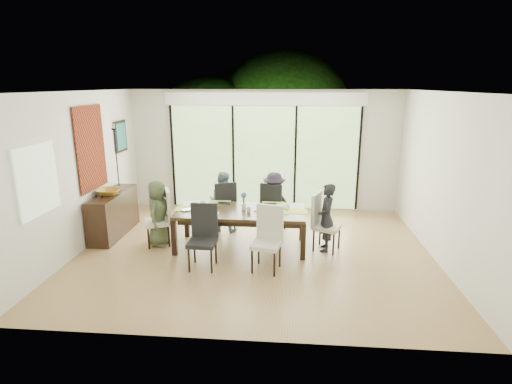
# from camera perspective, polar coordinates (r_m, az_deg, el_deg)

# --- Properties ---
(floor) EXTENTS (6.00, 5.00, 0.01)m
(floor) POSITION_cam_1_polar(r_m,az_deg,el_deg) (7.01, -0.17, -8.49)
(floor) COLOR brown
(floor) RESTS_ON ground
(ceiling) EXTENTS (6.00, 5.00, 0.01)m
(ceiling) POSITION_cam_1_polar(r_m,az_deg,el_deg) (6.42, -0.19, 14.24)
(ceiling) COLOR white
(ceiling) RESTS_ON wall_back
(wall_back) EXTENTS (6.00, 0.02, 2.70)m
(wall_back) POSITION_cam_1_polar(r_m,az_deg,el_deg) (9.04, 1.20, 5.89)
(wall_back) COLOR beige
(wall_back) RESTS_ON floor
(wall_front) EXTENTS (6.00, 0.02, 2.70)m
(wall_front) POSITION_cam_1_polar(r_m,az_deg,el_deg) (4.19, -3.15, -5.25)
(wall_front) COLOR beige
(wall_front) RESTS_ON floor
(wall_left) EXTENTS (0.02, 5.00, 2.70)m
(wall_left) POSITION_cam_1_polar(r_m,az_deg,el_deg) (7.47, -23.88, 2.59)
(wall_left) COLOR beige
(wall_left) RESTS_ON floor
(wall_right) EXTENTS (0.02, 5.00, 2.70)m
(wall_right) POSITION_cam_1_polar(r_m,az_deg,el_deg) (7.01, 25.17, 1.69)
(wall_right) COLOR white
(wall_right) RESTS_ON floor
(glass_doors) EXTENTS (4.20, 0.02, 2.30)m
(glass_doors) POSITION_cam_1_polar(r_m,az_deg,el_deg) (9.03, 1.17, 4.91)
(glass_doors) COLOR #598C3F
(glass_doors) RESTS_ON wall_back
(blinds_header) EXTENTS (4.40, 0.06, 0.28)m
(blinds_header) POSITION_cam_1_polar(r_m,az_deg,el_deg) (8.88, 1.22, 13.18)
(blinds_header) COLOR white
(blinds_header) RESTS_ON wall_back
(mullion_a) EXTENTS (0.05, 0.04, 2.30)m
(mullion_a) POSITION_cam_1_polar(r_m,az_deg,el_deg) (9.39, -11.78, 4.99)
(mullion_a) COLOR black
(mullion_a) RESTS_ON wall_back
(mullion_b) EXTENTS (0.05, 0.04, 2.30)m
(mullion_b) POSITION_cam_1_polar(r_m,az_deg,el_deg) (9.09, -3.25, 4.96)
(mullion_b) COLOR black
(mullion_b) RESTS_ON wall_back
(mullion_c) EXTENTS (0.05, 0.04, 2.30)m
(mullion_c) POSITION_cam_1_polar(r_m,az_deg,el_deg) (9.00, 5.64, 4.81)
(mullion_c) COLOR black
(mullion_c) RESTS_ON wall_back
(mullion_d) EXTENTS (0.05, 0.04, 2.30)m
(mullion_d) POSITION_cam_1_polar(r_m,az_deg,el_deg) (9.14, 14.48, 4.55)
(mullion_d) COLOR black
(mullion_d) RESTS_ON wall_back
(side_window) EXTENTS (0.02, 0.90, 1.00)m
(side_window) POSITION_cam_1_polar(r_m,az_deg,el_deg) (6.42, -28.70, 1.50)
(side_window) COLOR #8CAD7F
(side_window) RESTS_ON wall_left
(deck) EXTENTS (6.00, 1.80, 0.10)m
(deck) POSITION_cam_1_polar(r_m,az_deg,el_deg) (10.22, 1.47, -1.07)
(deck) COLOR brown
(deck) RESTS_ON ground
(rail_top) EXTENTS (6.00, 0.08, 0.06)m
(rail_top) POSITION_cam_1_polar(r_m,az_deg,el_deg) (10.85, 1.74, 3.16)
(rail_top) COLOR brown
(rail_top) RESTS_ON deck
(foliage_left) EXTENTS (3.20, 3.20, 3.20)m
(foliage_left) POSITION_cam_1_polar(r_m,az_deg,el_deg) (11.91, -6.74, 8.48)
(foliage_left) COLOR #14380F
(foliage_left) RESTS_ON ground
(foliage_mid) EXTENTS (4.00, 4.00, 4.00)m
(foliage_mid) POSITION_cam_1_polar(r_m,az_deg,el_deg) (12.24, 4.10, 10.42)
(foliage_mid) COLOR #14380F
(foliage_mid) RESTS_ON ground
(foliage_right) EXTENTS (2.80, 2.80, 2.80)m
(foliage_right) POSITION_cam_1_polar(r_m,az_deg,el_deg) (11.62, 12.97, 7.14)
(foliage_right) COLOR #14380F
(foliage_right) RESTS_ON ground
(foliage_far) EXTENTS (3.60, 3.60, 3.60)m
(foliage_far) POSITION_cam_1_polar(r_m,az_deg,el_deg) (13.00, -0.35, 9.94)
(foliage_far) COLOR #14380F
(foliage_far) RESTS_ON ground
(table_top) EXTENTS (2.21, 1.01, 0.06)m
(table_top) POSITION_cam_1_polar(r_m,az_deg,el_deg) (6.95, -2.20, -2.81)
(table_top) COLOR black
(table_top) RESTS_ON floor
(table_apron) EXTENTS (2.03, 0.83, 0.09)m
(table_apron) POSITION_cam_1_polar(r_m,az_deg,el_deg) (6.98, -2.20, -3.46)
(table_apron) COLOR black
(table_apron) RESTS_ON floor
(table_leg_fl) EXTENTS (0.08, 0.08, 0.64)m
(table_leg_fl) POSITION_cam_1_polar(r_m,az_deg,el_deg) (6.89, -11.63, -6.37)
(table_leg_fl) COLOR black
(table_leg_fl) RESTS_ON floor
(table_leg_fr) EXTENTS (0.08, 0.08, 0.64)m
(table_leg_fr) POSITION_cam_1_polar(r_m,az_deg,el_deg) (6.63, 6.75, -7.03)
(table_leg_fr) COLOR black
(table_leg_fr) RESTS_ON floor
(table_leg_bl) EXTENTS (0.08, 0.08, 0.64)m
(table_leg_bl) POSITION_cam_1_polar(r_m,az_deg,el_deg) (7.66, -9.85, -4.03)
(table_leg_bl) COLOR black
(table_leg_bl) RESTS_ON floor
(table_leg_br) EXTENTS (0.08, 0.08, 0.64)m
(table_leg_br) POSITION_cam_1_polar(r_m,az_deg,el_deg) (7.43, 6.55, -4.52)
(table_leg_br) COLOR black
(table_leg_br) RESTS_ON floor
(chair_left_end) EXTENTS (0.55, 0.55, 1.01)m
(chair_left_end) POSITION_cam_1_polar(r_m,az_deg,el_deg) (7.33, -13.93, -3.59)
(chair_left_end) COLOR white
(chair_left_end) RESTS_ON floor
(chair_right_end) EXTENTS (0.55, 0.55, 1.01)m
(chair_right_end) POSITION_cam_1_polar(r_m,az_deg,el_deg) (6.99, 10.15, -4.31)
(chair_right_end) COLOR beige
(chair_right_end) RESTS_ON floor
(chair_far_left) EXTENTS (0.56, 0.56, 1.01)m
(chair_far_left) POSITION_cam_1_polar(r_m,az_deg,el_deg) (7.87, -4.71, -1.90)
(chair_far_left) COLOR black
(chair_far_left) RESTS_ON floor
(chair_far_right) EXTENTS (0.52, 0.52, 1.01)m
(chair_far_right) POSITION_cam_1_polar(r_m,az_deg,el_deg) (7.77, 2.60, -2.08)
(chair_far_right) COLOR black
(chair_far_right) RESTS_ON floor
(chair_near_left) EXTENTS (0.43, 0.43, 1.01)m
(chair_near_left) POSITION_cam_1_polar(r_m,az_deg,el_deg) (6.28, -7.71, -6.48)
(chair_near_left) COLOR black
(chair_near_left) RESTS_ON floor
(chair_near_right) EXTENTS (0.50, 0.50, 1.01)m
(chair_near_right) POSITION_cam_1_polar(r_m,az_deg,el_deg) (6.15, 1.49, -6.82)
(chair_near_right) COLOR beige
(chair_near_right) RESTS_ON floor
(person_left_end) EXTENTS (0.40, 0.59, 1.19)m
(person_left_end) POSITION_cam_1_polar(r_m,az_deg,el_deg) (7.30, -13.83, -2.95)
(person_left_end) COLOR #445136
(person_left_end) RESTS_ON floor
(person_right_end) EXTENTS (0.38, 0.57, 1.19)m
(person_right_end) POSITION_cam_1_polar(r_m,az_deg,el_deg) (6.96, 10.02, -3.62)
(person_right_end) COLOR black
(person_right_end) RESTS_ON floor
(person_far_left) EXTENTS (0.62, 0.46, 1.19)m
(person_far_left) POSITION_cam_1_polar(r_m,az_deg,el_deg) (7.82, -4.74, -1.33)
(person_far_left) COLOR #768CAB
(person_far_left) RESTS_ON floor
(person_far_right) EXTENTS (0.61, 0.45, 1.19)m
(person_far_right) POSITION_cam_1_polar(r_m,az_deg,el_deg) (7.72, 2.60, -1.51)
(person_far_right) COLOR #261D2C
(person_far_right) RESTS_ON floor
(placemat_left) EXTENTS (0.41, 0.30, 0.01)m
(placemat_left) POSITION_cam_1_polar(r_m,az_deg,el_deg) (7.12, -9.83, -2.34)
(placemat_left) COLOR #8E9E38
(placemat_left) RESTS_ON table_top
(placemat_right) EXTENTS (0.41, 0.30, 0.01)m
(placemat_right) POSITION_cam_1_polar(r_m,az_deg,el_deg) (6.90, 5.66, -2.76)
(placemat_right) COLOR #AFC546
(placemat_right) RESTS_ON table_top
(placemat_far_l) EXTENTS (0.41, 0.30, 0.01)m
(placemat_far_l) POSITION_cam_1_polar(r_m,az_deg,el_deg) (7.39, -5.30, -1.53)
(placemat_far_l) COLOR #97AC3D
(placemat_far_l) RESTS_ON table_top
(placemat_far_r) EXTENTS (0.41, 0.30, 0.01)m
(placemat_far_r) POSITION_cam_1_polar(r_m,az_deg,el_deg) (7.28, 2.47, -1.72)
(placemat_far_r) COLOR #9DC245
(placemat_far_r) RESTS_ON table_top
(placemat_paper) EXTENTS (0.41, 0.30, 0.01)m
(placemat_paper) POSITION_cam_1_polar(r_m,az_deg,el_deg) (6.75, -7.16, -3.21)
(placemat_paper) COLOR white
(placemat_paper) RESTS_ON table_top
(tablet_far_l) EXTENTS (0.24, 0.17, 0.01)m
(tablet_far_l) POSITION_cam_1_polar(r_m,az_deg,el_deg) (7.32, -4.60, -1.60)
(tablet_far_l) COLOR black
(tablet_far_l) RESTS_ON table_top
(tablet_far_r) EXTENTS (0.22, 0.16, 0.01)m
(tablet_far_r) POSITION_cam_1_polar(r_m,az_deg,el_deg) (7.23, 2.06, -1.77)
(tablet_far_r) COLOR black
(tablet_far_r) RESTS_ON table_top
(papers) EXTENTS (0.28, 0.20, 0.00)m
(papers) POSITION_cam_1_polar(r_m,az_deg,el_deg) (6.85, 3.57, -2.85)
(papers) COLOR white
(papers) RESTS_ON table_top
(platter_base) EXTENTS (0.24, 0.24, 0.02)m
(platter_base) POSITION_cam_1_polar(r_m,az_deg,el_deg) (6.75, -7.16, -3.10)
(platter_base) COLOR white
(platter_base) RESTS_ON table_top
(platter_snacks) EXTENTS (0.18, 0.18, 0.01)m
(platter_snacks) POSITION_cam_1_polar(r_m,az_deg,el_deg) (6.74, -7.17, -2.96)
(platter_snacks) COLOR orange
(platter_snacks) RESTS_ON table_top
(vase) EXTENTS (0.07, 0.07, 0.11)m
(vase) POSITION_cam_1_polar(r_m,az_deg,el_deg) (6.97, -1.75, -2.05)
(vase) COLOR silver
(vase) RESTS_ON table_top
(hyacinth_stems) EXTENTS (0.04, 0.04, 0.15)m
(hyacinth_stems) POSITION_cam_1_polar(r_m,az_deg,el_deg) (6.94, -1.76, -1.17)
(hyacinth_stems) COLOR #337226
(hyacinth_stems) RESTS_ON table_top
(hyacinth_blooms) EXTENTS (0.10, 0.10, 0.10)m
(hyacinth_blooms) POSITION_cam_1_polar(r_m,az_deg,el_deg) (6.91, -1.77, -0.44)
(hyacinth_blooms) COLOR #4959B7
(hyacinth_blooms) RESTS_ON table_top
(laptop) EXTENTS (0.36, 0.34, 0.02)m
(laptop) POSITION_cam_1_polar(r_m,az_deg,el_deg) (7.00, -9.24, -2.54)
(laptop) COLOR silver
(laptop) RESTS_ON table_top
(cup_a) EXTENTS (0.15, 0.15, 0.09)m
(cup_a) POSITION_cam_1_polar(r_m,az_deg,el_deg) (7.19, -7.62, -1.73)
(cup_a) COLOR white
(cup_a) RESTS_ON table_top
(cup_b) EXTENTS (0.13, 0.13, 0.08)m
(cup_b) POSITION_cam_1_polar(r_m,az_deg,el_deg) (6.82, -1.06, -2.54)
(cup_b) COLOR white
(cup_b) RESTS_ON table_top
(cup_c) EXTENTS (0.16, 0.16, 0.09)m
(cup_c) POSITION_cam_1_polar(r_m,az_deg,el_deg) (6.98, 4.43, -2.16)
(cup_c) COLOR white
(cup_c) RESTS_ON table_top
(book) EXTENTS (0.18, 0.23, 0.02)m
(book) POSITION_cam_1_polar(r_m,az_deg,el_deg) (6.96, -0.11, -2.46)
(book) COLOR white
(book) RESTS_ON table_top
(sideboard) EXTENTS (0.41, 1.46, 0.82)m
(sideboard) POSITION_cam_1_polar(r_m,az_deg,el_deg) (8.10, -19.66, -2.96)
(sideboard) COLOR black
(sideboard) RESTS_ON floor
(bowl) EXTENTS (0.44, 0.44, 0.11)m
(bowl) POSITION_cam_1_polar(r_m,az_deg,el_deg) (7.89, -20.25, 0.03)
(bowl) COLOR olive
(bowl) RESTS_ON sideboard
(candlestick_base) EXTENTS (0.09, 0.09, 0.04)m
(candlestick_base) POSITION_cam_1_polar(r_m,az_deg,el_deg) (8.29, -18.95, 0.61)
(candlestick_base) COLOR black
(candlestick_base) RESTS_ON sideboard
(candlestick_shaft) EXTENTS (0.02, 0.02, 1.14)m
(candlestick_shaft) POSITION_cam_1_polar(r_m,az_deg,el_deg) (8.17, -19.30, 4.52)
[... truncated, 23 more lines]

